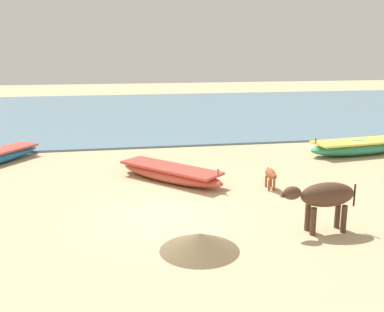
{
  "coord_description": "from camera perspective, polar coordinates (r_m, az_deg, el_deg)",
  "views": [
    {
      "loc": [
        -1.11,
        -9.7,
        3.78
      ],
      "look_at": [
        1.28,
        3.28,
        0.6
      ],
      "focal_mm": 42.02,
      "sensor_mm": 36.0,
      "label": 1
    }
  ],
  "objects": [
    {
      "name": "fishing_boat_4",
      "position": [
        13.07,
        -2.79,
        -2.17
      ],
      "size": [
        3.12,
        3.32,
        0.64
      ],
      "rotation": [
        0.0,
        0.0,
        5.45
      ],
      "color": "#B74733",
      "rests_on": "ground"
    },
    {
      "name": "calf_near_rust",
      "position": [
        12.45,
        9.95,
        -2.36
      ],
      "size": [
        0.33,
        0.88,
        0.57
      ],
      "rotation": [
        0.0,
        0.0,
        4.6
      ],
      "color": "#9E4C28",
      "rests_on": "ground"
    },
    {
      "name": "ground",
      "position": [
        10.47,
        -3.68,
        -7.66
      ],
      "size": [
        80.0,
        80.0,
        0.0
      ],
      "primitive_type": "plane",
      "color": "tan"
    },
    {
      "name": "fishing_boat_0",
      "position": [
        17.37,
        20.27,
        1.1
      ],
      "size": [
        3.98,
        1.57,
        0.72
      ],
      "rotation": [
        0.0,
        0.0,
        3.27
      ],
      "color": "#338C66",
      "rests_on": "ground"
    },
    {
      "name": "sea_water",
      "position": [
        27.24,
        -8.06,
        5.53
      ],
      "size": [
        60.0,
        20.0,
        0.08
      ],
      "primitive_type": "cube",
      "color": "slate",
      "rests_on": "ground"
    },
    {
      "name": "debris_pile_0",
      "position": [
        8.73,
        0.98,
        -10.85
      ],
      "size": [
        2.09,
        2.09,
        0.35
      ],
      "primitive_type": "cone",
      "rotation": [
        0.0,
        0.0,
        2.04
      ],
      "color": "brown",
      "rests_on": "ground"
    },
    {
      "name": "cow_adult_dark",
      "position": [
        9.76,
        16.47,
        -4.98
      ],
      "size": [
        1.66,
        0.5,
        1.07
      ],
      "rotation": [
        0.0,
        0.0,
        3.16
      ],
      "color": "#4C3323",
      "rests_on": "ground"
    }
  ]
}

